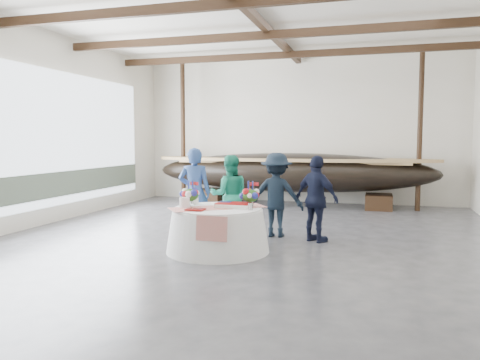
# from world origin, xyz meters

# --- Properties ---
(floor) EXTENTS (10.00, 12.00, 0.01)m
(floor) POSITION_xyz_m (0.00, 0.00, 0.00)
(floor) COLOR #3D3D42
(floor) RESTS_ON ground
(wall_back) EXTENTS (10.00, 0.02, 4.50)m
(wall_back) POSITION_xyz_m (0.00, 6.00, 2.25)
(wall_back) COLOR silver
(wall_back) RESTS_ON ground
(wall_front) EXTENTS (10.00, 0.02, 4.50)m
(wall_front) POSITION_xyz_m (0.00, -6.00, 2.25)
(wall_front) COLOR silver
(wall_front) RESTS_ON ground
(wall_left) EXTENTS (0.02, 12.00, 4.50)m
(wall_left) POSITION_xyz_m (-5.00, 0.00, 2.25)
(wall_left) COLOR silver
(wall_left) RESTS_ON ground
(ceiling) EXTENTS (10.00, 12.00, 0.01)m
(ceiling) POSITION_xyz_m (0.00, 0.00, 4.50)
(ceiling) COLOR white
(ceiling) RESTS_ON wall_back
(pavilion_structure) EXTENTS (9.80, 11.76, 4.50)m
(pavilion_structure) POSITION_xyz_m (0.00, 0.85, 4.00)
(pavilion_structure) COLOR black
(pavilion_structure) RESTS_ON ground
(open_bay) EXTENTS (0.03, 7.00, 3.20)m
(open_bay) POSITION_xyz_m (-4.95, 1.00, 1.83)
(open_bay) COLOR silver
(open_bay) RESTS_ON ground
(longboat_display) EXTENTS (8.39, 1.68, 1.57)m
(longboat_display) POSITION_xyz_m (-0.05, 4.99, 1.00)
(longboat_display) COLOR black
(longboat_display) RESTS_ON ground
(banquet_table) EXTENTS (1.82, 1.82, 0.78)m
(banquet_table) POSITION_xyz_m (-0.29, -1.02, 0.39)
(banquet_table) COLOR white
(banquet_table) RESTS_ON ground
(tabletop_items) EXTENTS (1.67, 1.45, 0.40)m
(tabletop_items) POSITION_xyz_m (-0.32, -0.90, 0.93)
(tabletop_items) COLOR red
(tabletop_items) RESTS_ON banquet_table
(guest_woman_blue) EXTENTS (0.73, 0.55, 1.81)m
(guest_woman_blue) POSITION_xyz_m (-1.17, 0.10, 0.90)
(guest_woman_blue) COLOR navy
(guest_woman_blue) RESTS_ON ground
(guest_woman_teal) EXTENTS (0.97, 0.86, 1.65)m
(guest_woman_teal) POSITION_xyz_m (-0.53, 0.43, 0.83)
(guest_woman_teal) COLOR #1B8E6C
(guest_woman_teal) RESTS_ON ground
(guest_man_left) EXTENTS (1.11, 0.65, 1.71)m
(guest_man_left) POSITION_xyz_m (0.44, 0.53, 0.85)
(guest_man_left) COLOR black
(guest_man_left) RESTS_ON ground
(guest_man_right) EXTENTS (1.05, 0.86, 1.67)m
(guest_man_right) POSITION_xyz_m (1.29, 0.25, 0.84)
(guest_man_right) COLOR black
(guest_man_right) RESTS_ON ground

